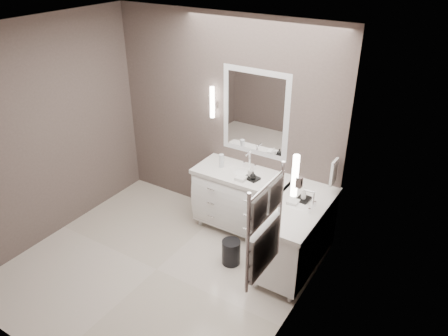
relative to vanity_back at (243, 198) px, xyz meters
The scene contains 21 objects.
floor 1.39m from the vanity_back, 110.17° to the right, with size 3.20×3.00×0.01m, color beige.
ceiling 2.57m from the vanity_back, 110.17° to the right, with size 3.20×3.00×0.01m, color white.
wall_back 1.01m from the vanity_back, 148.11° to the left, with size 3.20×0.01×2.70m, color #514441.
wall_front 2.90m from the vanity_back, 99.36° to the right, with size 3.20×0.01×2.70m, color #514441.
wall_left 2.54m from the vanity_back, 149.20° to the right, with size 0.01×3.00×2.70m, color #514441.
wall_right 1.89m from the vanity_back, 46.69° to the right, with size 0.01×3.00×2.70m, color #514441.
vanity_back is the anchor object (origin of this frame).
vanity_right 0.93m from the vanity_back, 20.38° to the right, with size 0.59×1.24×0.97m.
mirror_back 1.10m from the vanity_back, 90.00° to the left, with size 0.90×0.02×1.10m.
mirror_right 1.62m from the vanity_back, 20.48° to the right, with size 0.02×0.90×1.10m.
sconce_back 1.27m from the vanity_back, 160.98° to the left, with size 0.06×0.06×0.40m.
sconce_right 1.84m from the vanity_back, 43.07° to the right, with size 0.06×0.06×0.40m.
towel_bar_corner 1.26m from the vanity_back, ahead, with size 0.03×0.22×0.30m.
towel_ladder 2.16m from the vanity_back, 55.90° to the right, with size 0.06×0.58×0.90m.
waste_bin 0.77m from the vanity_back, 70.99° to the right, with size 0.22×0.22×0.31m, color black.
amenity_tray_back 0.42m from the vanity_back, 25.37° to the right, with size 0.18×0.13×0.03m, color black.
amenity_tray_right 0.98m from the vanity_back, 13.00° to the right, with size 0.13×0.18×0.03m, color black.
water_bottle 0.55m from the vanity_back, behind, with size 0.06×0.06×0.17m, color silver.
soap_bottle_a 0.47m from the vanity_back, 23.33° to the right, with size 0.05×0.05×0.12m, color white.
soap_bottle_b 0.49m from the vanity_back, 29.05° to the right, with size 0.07×0.07×0.09m, color black.
soap_bottle_c 1.02m from the vanity_back, 13.00° to the right, with size 0.06×0.06×0.15m, color white.
Camera 1 is at (2.76, -2.93, 3.45)m, focal length 35.00 mm.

